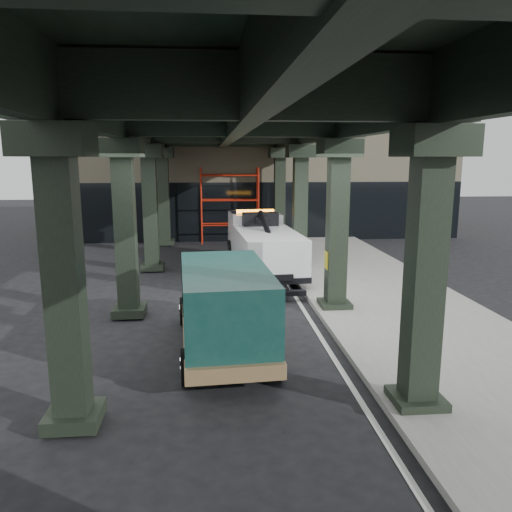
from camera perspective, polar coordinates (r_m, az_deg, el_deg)
ground at (r=12.87m, az=-0.28°, el=-9.24°), size 90.00×90.00×0.00m
sidewalk at (r=15.71m, az=15.72°, el=-5.59°), size 5.00×40.00×0.15m
lane_stripe at (r=14.97m, az=5.58°, el=-6.32°), size 0.12×38.00×0.01m
viaduct at (r=14.07m, az=-2.72°, el=15.12°), size 7.40×32.00×6.40m
building at (r=32.17m, az=0.16°, el=10.27°), size 22.00×10.00×8.00m
scaffolding at (r=26.79m, az=-3.04°, el=6.03°), size 3.08×0.88×4.00m
tow_truck at (r=19.86m, az=0.63°, el=1.60°), size 2.58×7.60×2.45m
towed_van at (r=11.62m, az=-3.66°, el=-5.68°), size 2.34×5.26×2.09m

